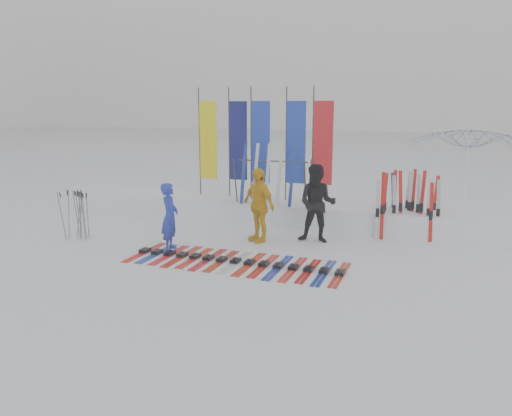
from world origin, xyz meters
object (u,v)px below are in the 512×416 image
at_px(person_blue, 170,217).
at_px(person_yellow, 258,205).
at_px(person_black, 317,204).
at_px(tent_canopy, 465,176).
at_px(ski_rack, 272,176).
at_px(ski_row, 236,261).

relative_size(person_blue, person_yellow, 0.86).
relative_size(person_black, tent_canopy, 0.61).
bearing_deg(person_blue, ski_rack, -39.76).
height_order(tent_canopy, ski_row, tent_canopy).
bearing_deg(person_yellow, ski_rack, 128.51).
bearing_deg(person_yellow, person_blue, -107.65).
relative_size(person_yellow, tent_canopy, 0.58).
height_order(person_blue, ski_rack, ski_rack).
relative_size(person_blue, tent_canopy, 0.50).
bearing_deg(ski_rack, ski_row, -83.60).
height_order(person_blue, ski_row, person_blue).
xyz_separation_m(person_yellow, tent_canopy, (4.72, 3.36, 0.49)).
bearing_deg(ski_rack, tent_canopy, 17.53).
bearing_deg(ski_row, tent_canopy, 48.64).
xyz_separation_m(person_yellow, ski_rack, (-0.24, 1.79, 0.48)).
bearing_deg(ski_row, person_yellow, 95.06).
distance_m(person_black, person_yellow, 1.42).
xyz_separation_m(person_black, tent_canopy, (3.36, 2.94, 0.45)).
bearing_deg(person_yellow, ski_row, -54.20).
xyz_separation_m(person_blue, ski_rack, (1.38, 3.23, 0.60)).
height_order(person_black, ski_row, person_black).
distance_m(person_blue, tent_canopy, 7.97).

